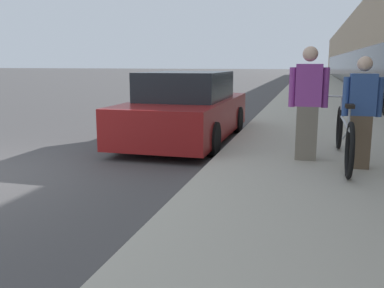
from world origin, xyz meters
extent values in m
cube|color=#B2AA99|center=(5.66, 21.00, 0.07)|extent=(3.91, 70.00, 0.14)
cube|color=#1E2328|center=(7.70, 29.00, 1.25)|extent=(0.10, 63.00, 2.20)
torus|color=black|center=(5.64, 3.29, 0.51)|extent=(0.06, 0.74, 0.74)
torus|color=black|center=(5.64, 1.27, 0.51)|extent=(0.06, 0.74, 0.74)
cylinder|color=#B7BCC1|center=(5.64, 2.28, 0.73)|extent=(0.04, 1.71, 0.04)
cylinder|color=#B7BCC1|center=(5.64, 1.88, 0.63)|extent=(0.04, 1.02, 0.34)
cylinder|color=#B7BCC1|center=(5.64, 1.64, 0.89)|extent=(0.03, 0.03, 0.30)
cube|color=black|center=(5.64, 1.64, 1.04)|extent=(0.11, 0.22, 0.05)
cylinder|color=#B7BCC1|center=(5.64, 3.13, 0.89)|extent=(0.03, 0.03, 0.32)
cylinder|color=silver|center=(5.64, 3.13, 1.05)|extent=(0.52, 0.03, 0.03)
cube|color=brown|center=(5.82, 1.92, 0.52)|extent=(0.29, 0.21, 0.74)
cube|color=#33518E|center=(5.82, 1.92, 1.17)|extent=(0.35, 0.21, 0.57)
cylinder|color=#33518E|center=(5.60, 1.92, 1.14)|extent=(0.09, 0.09, 0.54)
cylinder|color=#33518E|center=(6.03, 1.92, 1.14)|extent=(0.09, 0.09, 0.54)
sphere|color=beige|center=(5.82, 1.92, 1.59)|extent=(0.20, 0.20, 0.20)
cube|color=#756B5B|center=(5.09, 2.28, 0.55)|extent=(0.31, 0.23, 0.82)
cube|color=#933D93|center=(5.09, 2.28, 1.28)|extent=(0.38, 0.23, 0.63)
cylinder|color=#933D93|center=(4.85, 2.28, 1.24)|extent=(0.10, 0.10, 0.59)
cylinder|color=#933D93|center=(5.33, 2.28, 1.24)|extent=(0.10, 0.10, 0.59)
sphere|color=beige|center=(5.09, 2.28, 1.73)|extent=(0.22, 0.22, 0.22)
torus|color=black|center=(7.16, 9.53, 0.49)|extent=(0.06, 0.69, 0.69)
cylinder|color=black|center=(7.16, 9.03, 0.70)|extent=(0.04, 0.85, 0.04)
cylinder|color=black|center=(7.16, 8.83, 0.60)|extent=(0.04, 0.52, 0.32)
cylinder|color=black|center=(7.16, 9.45, 0.85)|extent=(0.03, 0.03, 0.30)
cylinder|color=silver|center=(7.16, 9.45, 1.00)|extent=(0.52, 0.03, 0.03)
torus|color=black|center=(6.87, 12.03, 0.50)|extent=(0.06, 0.71, 0.71)
torus|color=black|center=(6.87, 10.90, 0.50)|extent=(0.06, 0.71, 0.71)
cylinder|color=#7AD1C6|center=(6.87, 11.47, 0.72)|extent=(0.04, 0.97, 0.04)
cylinder|color=#7AD1C6|center=(6.87, 11.24, 0.62)|extent=(0.04, 0.58, 0.33)
cylinder|color=#7AD1C6|center=(6.87, 11.10, 0.87)|extent=(0.03, 0.03, 0.30)
cube|color=black|center=(6.87, 11.10, 1.01)|extent=(0.11, 0.22, 0.05)
cylinder|color=#7AD1C6|center=(6.87, 11.94, 0.87)|extent=(0.03, 0.03, 0.31)
cylinder|color=silver|center=(6.87, 11.94, 1.03)|extent=(0.52, 0.03, 0.03)
cube|color=maroon|center=(2.67, 4.09, 0.51)|extent=(1.80, 4.42, 0.71)
cube|color=#1E2328|center=(2.67, 4.09, 1.14)|extent=(1.55, 2.21, 0.56)
cylinder|color=black|center=(1.83, 5.42, 0.30)|extent=(0.22, 0.60, 0.60)
cylinder|color=black|center=(3.50, 5.42, 0.30)|extent=(0.22, 0.60, 0.60)
cylinder|color=black|center=(1.83, 2.77, 0.30)|extent=(0.22, 0.60, 0.60)
cylinder|color=black|center=(3.50, 2.77, 0.30)|extent=(0.22, 0.60, 0.60)
camera|label=1|loc=(5.10, -4.38, 1.60)|focal=40.00mm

